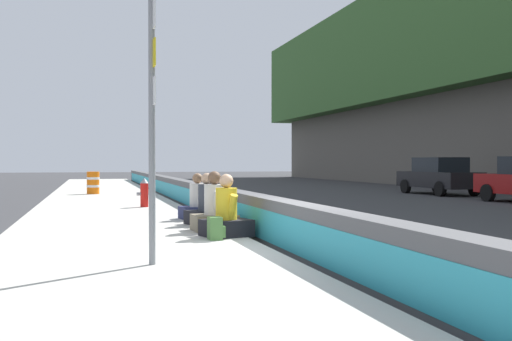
{
  "coord_description": "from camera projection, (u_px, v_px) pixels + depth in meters",
  "views": [
    {
      "loc": [
        -9.21,
        3.2,
        1.51
      ],
      "look_at": [
        6.6,
        -1.14,
        1.27
      ],
      "focal_mm": 42.26,
      "sensor_mm": 36.0,
      "label": 1
    }
  ],
  "objects": [
    {
      "name": "jersey_barrier",
      "position": [
        296.0,
        229.0,
        9.74
      ],
      "size": [
        76.0,
        0.45,
        0.85
      ],
      "color": "#545456",
      "rests_on": "ground_plane"
    },
    {
      "name": "sidewalk_strip",
      "position": [
        129.0,
        257.0,
        9.04
      ],
      "size": [
        80.0,
        4.4,
        0.14
      ],
      "primitive_type": "cube",
      "color": "#B5B2A8",
      "rests_on": "ground_plane"
    },
    {
      "name": "seated_person_rear",
      "position": [
        207.0,
        208.0,
        13.2
      ],
      "size": [
        0.9,
        0.98,
        1.12
      ],
      "color": "black",
      "rests_on": "sidewalk_strip"
    },
    {
      "name": "fire_hydrant",
      "position": [
        144.0,
        192.0,
        18.21
      ],
      "size": [
        0.26,
        0.46,
        0.88
      ],
      "color": "red",
      "rests_on": "sidewalk_strip"
    },
    {
      "name": "parked_car_fourth",
      "position": [
        439.0,
        176.0,
        27.68
      ],
      "size": [
        4.53,
        2.01,
        1.71
      ],
      "color": "black",
      "rests_on": "ground_plane"
    },
    {
      "name": "seated_person_foreground",
      "position": [
        226.0,
        217.0,
        11.06
      ],
      "size": [
        0.9,
        0.98,
        1.15
      ],
      "color": "black",
      "rests_on": "sidewalk_strip"
    },
    {
      "name": "seated_person_far",
      "position": [
        198.0,
        205.0,
        14.42
      ],
      "size": [
        0.77,
        0.87,
        1.1
      ],
      "color": "#23284C",
      "rests_on": "sidewalk_strip"
    },
    {
      "name": "backpack",
      "position": [
        216.0,
        229.0,
        10.57
      ],
      "size": [
        0.32,
        0.28,
        0.4
      ],
      "color": "#4C7A3D",
      "rests_on": "sidewalk_strip"
    },
    {
      "name": "seated_person_middle",
      "position": [
        214.0,
        212.0,
        11.97
      ],
      "size": [
        0.76,
        0.88,
        1.18
      ],
      "color": "#706651",
      "rests_on": "sidewalk_strip"
    },
    {
      "name": "ground_plane",
      "position": [
        296.0,
        255.0,
        9.75
      ],
      "size": [
        160.0,
        160.0,
        0.0
      ],
      "primitive_type": "plane",
      "color": "#353538",
      "rests_on": "ground"
    },
    {
      "name": "route_sign_post",
      "position": [
        152.0,
        107.0,
        7.99
      ],
      "size": [
        0.44,
        0.09,
        3.6
      ],
      "color": "gray",
      "rests_on": "sidewalk_strip"
    },
    {
      "name": "construction_barrel",
      "position": [
        93.0,
        183.0,
        25.57
      ],
      "size": [
        0.54,
        0.54,
        0.95
      ],
      "color": "orange",
      "rests_on": "sidewalk_strip"
    }
  ]
}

